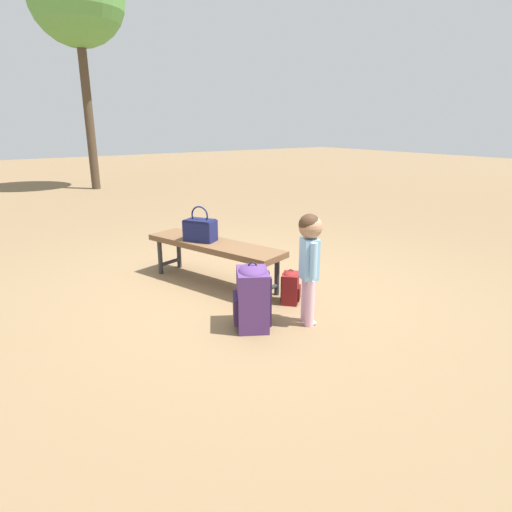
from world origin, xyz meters
TOP-DOWN VIEW (x-y plane):
  - ground_plane at (0.00, 0.00)m, footprint 40.00×40.00m
  - park_bench at (-0.49, -0.11)m, footprint 1.65×0.85m
  - handbag at (-0.63, -0.19)m, footprint 0.37×0.32m
  - child_standing at (0.80, 0.04)m, footprint 0.24×0.19m
  - backpack_large at (0.59, -0.38)m, footprint 0.42×0.39m
  - backpack_small at (0.37, 0.21)m, footprint 0.24×0.24m

SIDE VIEW (x-z plane):
  - ground_plane at x=0.00m, z-range 0.00..0.00m
  - backpack_small at x=0.37m, z-range 0.00..0.33m
  - backpack_large at x=0.59m, z-range 0.00..0.57m
  - park_bench at x=-0.49m, z-range 0.17..0.62m
  - handbag at x=-0.63m, z-range 0.39..0.76m
  - child_standing at x=0.80m, z-range 0.16..1.10m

